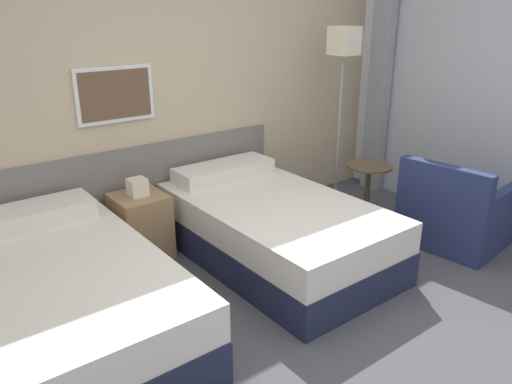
% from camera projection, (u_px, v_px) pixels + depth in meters
% --- Properties ---
extents(ground_plane, '(16.00, 16.00, 0.00)m').
position_uv_depth(ground_plane, '(350.00, 333.00, 3.21)').
color(ground_plane, '#47474C').
extents(wall_headboard, '(10.00, 0.10, 2.70)m').
position_uv_depth(wall_headboard, '(173.00, 90.00, 4.29)').
color(wall_headboard, '#C6B28E').
rests_on(wall_headboard, ground_plane).
extents(bed_near_door, '(1.14, 1.94, 0.64)m').
position_uv_depth(bed_near_door, '(66.00, 298.00, 3.10)').
color(bed_near_door, '#1E233D').
rests_on(bed_near_door, ground_plane).
extents(bed_near_window, '(1.14, 1.94, 0.64)m').
position_uv_depth(bed_near_window, '(274.00, 229.00, 4.07)').
color(bed_near_window, '#1E233D').
rests_on(bed_near_window, ground_plane).
extents(nightstand, '(0.40, 0.43, 0.68)m').
position_uv_depth(nightstand, '(141.00, 225.00, 4.10)').
color(nightstand, '#9E7A51').
rests_on(nightstand, ground_plane).
extents(floor_lamp, '(0.24, 0.24, 1.80)m').
position_uv_depth(floor_lamp, '(343.00, 58.00, 4.70)').
color(floor_lamp, '#9E9993').
rests_on(floor_lamp, ground_plane).
extents(side_table, '(0.42, 0.42, 0.61)m').
position_uv_depth(side_table, '(368.00, 185.00, 4.61)').
color(side_table, brown).
rests_on(side_table, ground_plane).
extents(armchair, '(0.86, 0.86, 0.78)m').
position_uv_depth(armchair, '(455.00, 215.00, 4.36)').
color(armchair, navy).
rests_on(armchair, ground_plane).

